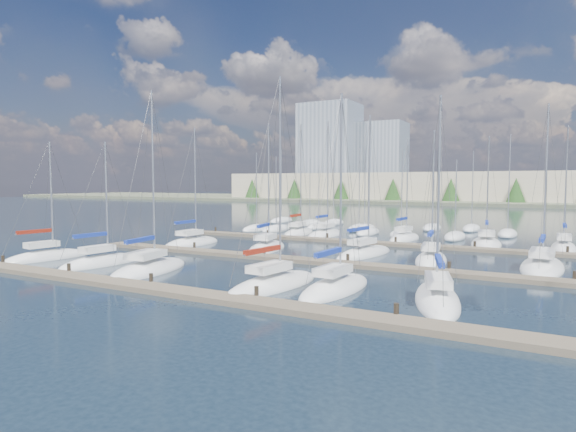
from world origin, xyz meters
The scene contains 22 objects.
ground centered at (0.00, 60.00, 0.00)m, with size 400.00×400.00×0.00m, color #1A2835.
dock_near centered at (0.00, 2.01, 0.15)m, with size 44.00×1.93×1.10m.
dock_mid centered at (0.00, 16.01, 0.15)m, with size 44.00×1.93×1.10m.
dock_far centered at (0.00, 30.01, 0.15)m, with size 44.00×1.93×1.10m.
sailboat_l centered at (9.78, 21.21, 0.18)m, with size 3.53×7.95×11.81m.
sailboat_h centered at (-15.31, 20.51, 0.18)m, with size 3.18×7.96×13.29m.
sailboat_m centered at (18.05, 21.89, 0.17)m, with size 3.39×9.96×13.50m.
sailboat_r centered at (19.78, 34.89, 0.19)m, with size 2.31×7.90×13.05m.
sailboat_a centered at (-19.95, 6.64, 0.18)m, with size 3.24×7.72×10.97m.
sailboat_q centered at (12.63, 35.04, 0.17)m, with size 3.94×8.84×12.37m.
sailboat_o centered at (-6.14, 35.13, 0.19)m, with size 2.96×8.09×15.06m.
sailboat_p centered at (3.71, 35.60, 0.19)m, with size 3.07×7.39×12.41m.
sailboat_f centered at (13.03, 7.46, 0.18)m, with size 4.52×8.87×12.29m.
sailboat_n centered at (-9.91, 35.18, 0.20)m, with size 3.34×8.52×14.92m.
sailboat_b centered at (-13.46, 7.01, 0.18)m, with size 2.87×7.73×10.72m.
sailboat_e centered at (6.92, 7.39, 0.18)m, with size 3.00×8.17×12.87m.
sailboat_k centered at (3.64, 21.97, 0.19)m, with size 3.90×9.21×13.53m.
sailboat_c centered at (-7.91, 6.71, 0.18)m, with size 4.76×9.09×14.29m.
sailboat_j centered at (-6.14, 20.88, 0.18)m, with size 4.33×8.27×13.28m.
sailboat_d centered at (3.04, 6.46, 0.18)m, with size 3.76×8.95×14.12m.
distant_boats centered at (-4.34, 43.76, 0.29)m, with size 36.93×20.75×13.30m.
shoreline centered at (-13.29, 149.77, 7.44)m, with size 400.00×60.00×38.00m.
Camera 1 is at (18.31, -19.74, 6.68)m, focal length 30.00 mm.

